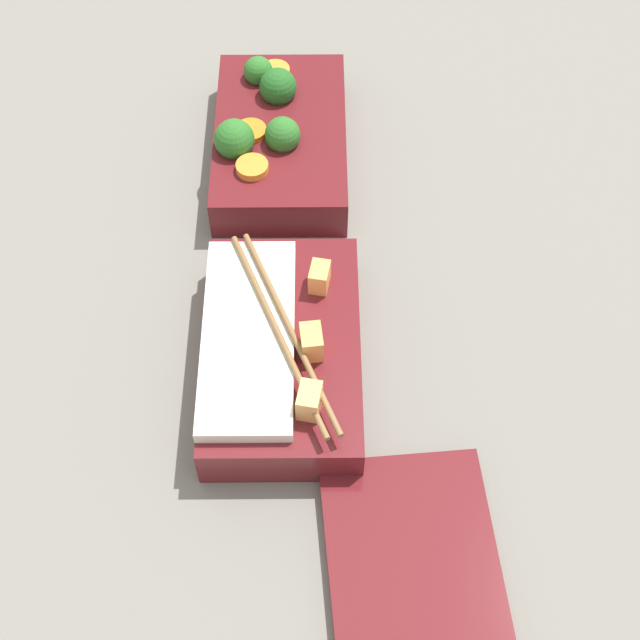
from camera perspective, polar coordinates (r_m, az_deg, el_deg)
ground_plane at (r=0.84m, az=-1.73°, el=3.90°), size 3.00×3.00×0.00m
bento_tray_vegetable at (r=0.92m, az=-2.70°, el=11.57°), size 0.22×0.13×0.07m
bento_tray_rice at (r=0.75m, az=-2.62°, el=-2.00°), size 0.22×0.13×0.07m
bento_lid at (r=0.69m, az=6.21°, el=-16.73°), size 0.22×0.14×0.01m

